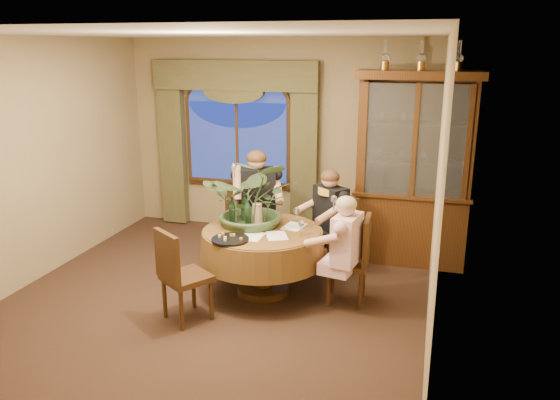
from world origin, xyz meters
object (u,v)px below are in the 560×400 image
(person_back, at_px, (257,207))
(oil_lamp_center, at_px, (421,55))
(chair_front_left, at_px, (187,275))
(dining_table, at_px, (263,261))
(oil_lamp_left, at_px, (385,55))
(wine_bottle_3, at_px, (248,214))
(chair_back, at_px, (245,225))
(wine_bottle_2, at_px, (234,209))
(stoneware_vase, at_px, (257,215))
(person_scarf, at_px, (330,222))
(chair_back_right, at_px, (332,237))
(china_cabinet, at_px, (413,170))
(centerpiece_plant, at_px, (255,166))
(wine_bottle_1, at_px, (244,208))
(wine_bottle_0, at_px, (232,212))
(oil_lamp_right, at_px, (459,56))
(olive_bowl, at_px, (263,228))
(person_pink, at_px, (346,255))
(chair_right, at_px, (347,260))

(person_back, bearing_deg, oil_lamp_center, 173.76)
(chair_front_left, bearing_deg, dining_table, 90.00)
(oil_lamp_left, relative_size, wine_bottle_3, 1.03)
(chair_back, bearing_deg, wine_bottle_2, 68.91)
(oil_lamp_center, relative_size, wine_bottle_3, 1.03)
(oil_lamp_left, bearing_deg, stoneware_vase, -132.56)
(chair_front_left, distance_m, wine_bottle_3, 0.97)
(dining_table, bearing_deg, person_scarf, 50.23)
(dining_table, xyz_separation_m, wine_bottle_2, (-0.38, 0.12, 0.54))
(oil_lamp_center, distance_m, wine_bottle_2, 2.83)
(chair_back_right, bearing_deg, person_scarf, 13.48)
(china_cabinet, bearing_deg, wine_bottle_2, -145.67)
(oil_lamp_center, height_order, person_scarf, oil_lamp_center)
(dining_table, distance_m, centerpiece_plant, 1.06)
(china_cabinet, distance_m, wine_bottle_1, 2.19)
(oil_lamp_center, relative_size, chair_front_left, 0.35)
(wine_bottle_0, bearing_deg, china_cabinet, 36.55)
(oil_lamp_right, height_order, wine_bottle_3, oil_lamp_right)
(oil_lamp_center, distance_m, wine_bottle_0, 2.87)
(olive_bowl, relative_size, wine_bottle_2, 0.44)
(olive_bowl, distance_m, wine_bottle_3, 0.23)
(dining_table, bearing_deg, chair_front_left, -124.51)
(oil_lamp_left, relative_size, chair_front_left, 0.35)
(dining_table, height_order, centerpiece_plant, centerpiece_plant)
(chair_front_left, bearing_deg, wine_bottle_3, 97.92)
(chair_back, distance_m, person_pink, 1.79)
(china_cabinet, relative_size, chair_back_right, 2.51)
(centerpiece_plant, bearing_deg, dining_table, -48.89)
(person_scarf, xyz_separation_m, wine_bottle_1, (-0.89, -0.56, 0.26))
(china_cabinet, xyz_separation_m, wine_bottle_1, (-1.79, -1.23, -0.29))
(chair_right, bearing_deg, oil_lamp_right, -38.58)
(wine_bottle_3, bearing_deg, wine_bottle_2, 147.50)
(chair_back_right, bearing_deg, china_cabinet, -100.05)
(china_cabinet, height_order, wine_bottle_2, china_cabinet)
(oil_lamp_left, xyz_separation_m, chair_right, (-0.16, -1.37, -2.10))
(wine_bottle_1, bearing_deg, oil_lamp_right, 29.17)
(oil_lamp_center, distance_m, olive_bowl, 2.75)
(chair_right, distance_m, chair_back, 1.64)
(oil_lamp_center, relative_size, person_back, 0.23)
(person_back, height_order, centerpiece_plant, centerpiece_plant)
(oil_lamp_center, relative_size, stoneware_vase, 1.35)
(olive_bowl, xyz_separation_m, wine_bottle_0, (-0.37, 0.04, 0.14))
(olive_bowl, height_order, wine_bottle_2, wine_bottle_2)
(chair_front_left, bearing_deg, wine_bottle_2, 113.99)
(stoneware_vase, relative_size, olive_bowl, 1.74)
(chair_right, relative_size, wine_bottle_1, 2.91)
(oil_lamp_right, distance_m, chair_right, 2.70)
(china_cabinet, distance_m, oil_lamp_left, 1.44)
(oil_lamp_center, xyz_separation_m, chair_right, (-0.58, -1.37, -2.10))
(oil_lamp_right, height_order, person_pink, oil_lamp_right)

